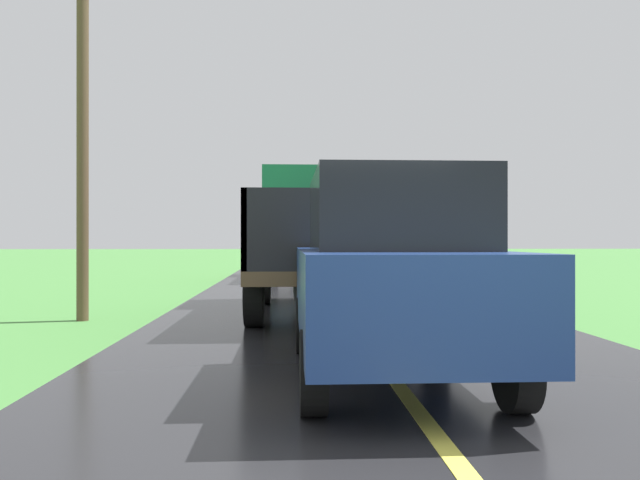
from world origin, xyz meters
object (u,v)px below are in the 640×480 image
at_px(following_car, 389,273).
at_px(utility_pole_roadside, 83,78).
at_px(banana_truck_near, 316,236).

bearing_deg(following_car, utility_pole_roadside, 132.70).
height_order(banana_truck_near, utility_pole_roadside, utility_pole_roadside).
xyz_separation_m(banana_truck_near, utility_pole_roadside, (-4.08, -1.05, 2.74)).
relative_size(banana_truck_near, following_car, 1.42).
bearing_deg(following_car, banana_truck_near, 94.20).
height_order(utility_pole_roadside, following_car, utility_pole_roadside).
xyz_separation_m(utility_pole_roadside, following_car, (4.52, -4.90, -3.14)).
distance_m(utility_pole_roadside, following_car, 7.37).
relative_size(banana_truck_near, utility_pole_roadside, 0.75).
bearing_deg(banana_truck_near, utility_pole_roadside, -165.57).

